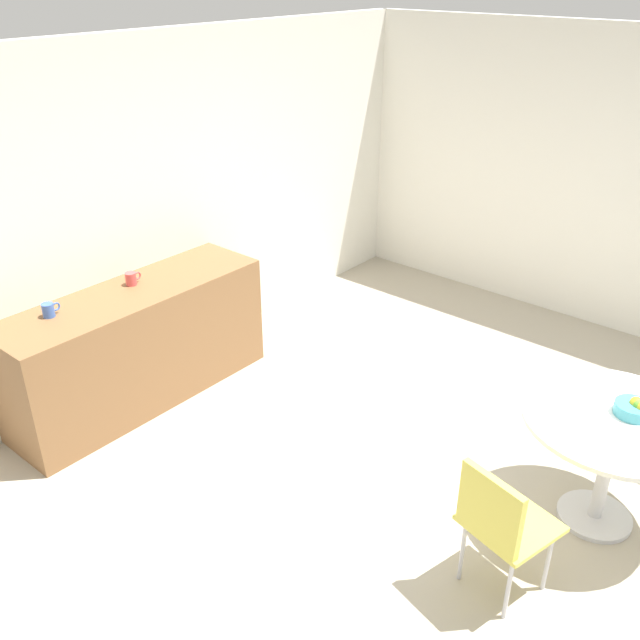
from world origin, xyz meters
TOP-DOWN VIEW (x-y plane):
  - ground_plane at (0.00, 0.00)m, footprint 6.00×6.00m
  - wall_back at (0.00, 3.00)m, footprint 6.00×0.10m
  - counter_block at (-0.52, 2.65)m, footprint 2.03×0.60m
  - round_table at (0.43, -0.53)m, footprint 1.06×1.06m
  - chair_yellow at (-0.49, -0.31)m, footprint 0.51×0.51m
  - fruit_bowl at (0.51, -0.59)m, footprint 0.21×0.21m
  - mug_white at (-0.44, 2.74)m, footprint 0.13×0.08m
  - mug_green at (-1.10, 2.74)m, footprint 0.13×0.08m

SIDE VIEW (x-z plane):
  - ground_plane at x=0.00m, z-range 0.00..0.00m
  - counter_block at x=-0.52m, z-range 0.00..0.90m
  - chair_yellow at x=-0.49m, z-range 0.11..0.94m
  - round_table at x=0.43m, z-range 0.23..0.98m
  - fruit_bowl at x=0.51m, z-range 0.74..0.85m
  - mug_white at x=-0.44m, z-range 0.90..1.00m
  - mug_green at x=-1.10m, z-range 0.90..1.00m
  - wall_back at x=0.00m, z-range 0.00..2.60m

